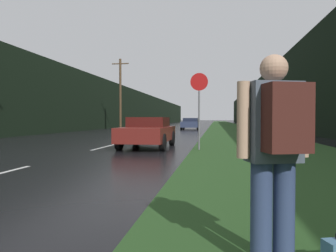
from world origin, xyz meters
TOP-DOWN VIEW (x-y plane):
  - grass_verge at (6.92, 40.00)m, footprint 6.00×240.00m
  - lane_stripe_c at (0.00, 13.19)m, footprint 0.12×3.00m
  - lane_stripe_d at (0.00, 20.19)m, footprint 0.12×3.00m
  - treeline_far_side at (-9.92, 50.00)m, footprint 2.00×140.00m
  - treeline_near_side at (12.92, 50.00)m, footprint 2.00×140.00m
  - utility_pole_far at (-5.03, 30.81)m, footprint 1.80×0.24m
  - stop_sign at (4.21, 12.46)m, footprint 0.70×0.07m
  - hitchhiker_with_backpack at (5.32, 3.01)m, footprint 0.59×0.51m
  - car_passing_near at (1.96, 13.20)m, footprint 1.96×4.03m
  - car_passing_far at (1.96, 35.57)m, footprint 2.05×4.08m

SIDE VIEW (x-z plane):
  - lane_stripe_c at x=0.00m, z-range 0.00..0.01m
  - lane_stripe_d at x=0.00m, z-range 0.00..0.01m
  - grass_verge at x=6.92m, z-range 0.00..0.02m
  - car_passing_near at x=1.96m, z-range 0.03..1.34m
  - car_passing_far at x=1.96m, z-range 0.02..1.37m
  - hitchhiker_with_backpack at x=5.32m, z-range 0.13..1.89m
  - stop_sign at x=4.21m, z-range 0.35..3.42m
  - treeline_far_side at x=-9.92m, z-range 0.00..6.30m
  - utility_pole_far at x=-5.03m, z-range 0.13..7.66m
  - treeline_near_side at x=12.92m, z-range 0.00..7.94m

